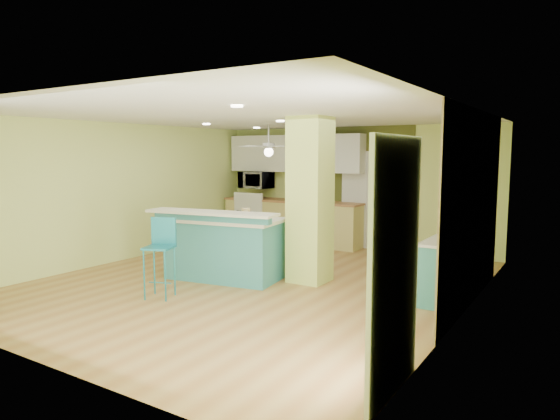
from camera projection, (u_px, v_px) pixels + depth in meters
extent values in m
cube|color=#A57139|center=(256.00, 283.00, 7.60)|extent=(6.00, 7.00, 0.01)
cube|color=white|center=(255.00, 116.00, 7.31)|extent=(6.00, 7.00, 0.01)
cube|color=#D7EA7D|center=(353.00, 187.00, 10.40)|extent=(6.00, 0.01, 2.50)
cube|color=#D7EA7D|center=(33.00, 232.00, 4.51)|extent=(6.00, 0.01, 2.50)
cube|color=#D7EA7D|center=(121.00, 192.00, 9.05)|extent=(0.01, 7.00, 2.50)
cube|color=#D7EA7D|center=(465.00, 214.00, 5.86)|extent=(0.01, 7.00, 2.50)
cube|color=#89724E|center=(474.00, 209.00, 6.37)|extent=(0.02, 3.40, 2.50)
cube|color=#4D5321|center=(361.00, 188.00, 10.28)|extent=(2.20, 0.02, 2.50)
cube|color=silver|center=(360.00, 200.00, 10.28)|extent=(0.82, 0.05, 2.00)
cube|color=silver|center=(395.00, 268.00, 3.97)|extent=(0.04, 1.08, 2.10)
cube|color=#CEE469|center=(310.00, 200.00, 7.53)|extent=(0.55, 0.55, 2.50)
cube|color=#D5C66F|center=(292.00, 222.00, 10.92)|extent=(3.20, 0.60, 0.90)
cube|color=#9B5E35|center=(292.00, 201.00, 10.87)|extent=(3.25, 0.63, 0.04)
cube|color=white|center=(256.00, 219.00, 11.43)|extent=(0.76, 0.64, 0.90)
cube|color=black|center=(248.00, 222.00, 11.16)|extent=(0.59, 0.02, 0.50)
cube|color=white|center=(248.00, 197.00, 11.12)|extent=(0.76, 0.06, 0.18)
cube|color=white|center=(295.00, 154.00, 10.86)|extent=(3.20, 0.34, 0.80)
imported|color=silver|center=(256.00, 180.00, 11.33)|extent=(0.70, 0.48, 0.39)
cylinder|color=silver|center=(269.00, 135.00, 9.60)|extent=(0.03, 0.03, 0.40)
cylinder|color=silver|center=(269.00, 146.00, 9.62)|extent=(0.24, 0.24, 0.10)
sphere|color=white|center=(269.00, 152.00, 9.64)|extent=(0.18, 0.18, 0.18)
cylinder|color=white|center=(453.00, 135.00, 6.57)|extent=(0.01, 0.01, 0.62)
sphere|color=white|center=(452.00, 159.00, 6.61)|extent=(0.14, 0.14, 0.14)
cube|color=brown|center=(476.00, 185.00, 6.52)|extent=(0.03, 0.90, 0.70)
cube|color=teal|center=(225.00, 250.00, 7.81)|extent=(1.82, 1.11, 0.91)
cube|color=beige|center=(224.00, 220.00, 7.76)|extent=(1.94, 1.23, 0.05)
cube|color=teal|center=(211.00, 217.00, 7.38)|extent=(1.93, 0.44, 0.13)
cube|color=beige|center=(211.00, 213.00, 7.37)|extent=(2.10, 0.74, 0.04)
cylinder|color=teal|center=(144.00, 275.00, 6.64)|extent=(0.02, 0.02, 0.68)
cylinder|color=teal|center=(165.00, 276.00, 6.58)|extent=(0.02, 0.02, 0.68)
cylinder|color=teal|center=(154.00, 270.00, 6.93)|extent=(0.02, 0.02, 0.68)
cylinder|color=teal|center=(175.00, 271.00, 6.87)|extent=(0.02, 0.02, 0.68)
cube|color=teal|center=(159.00, 247.00, 6.72)|extent=(0.46, 0.46, 0.03)
cube|color=teal|center=(164.00, 231.00, 6.85)|extent=(0.35, 0.15, 0.38)
cube|color=teal|center=(450.00, 270.00, 6.67)|extent=(0.51, 1.23, 0.79)
cube|color=silver|center=(451.00, 240.00, 6.62)|extent=(0.55, 1.29, 0.04)
imported|color=#382317|center=(295.00, 199.00, 10.74)|extent=(0.30, 0.30, 0.06)
cylinder|color=gold|center=(246.00, 214.00, 7.61)|extent=(0.13, 0.13, 0.17)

